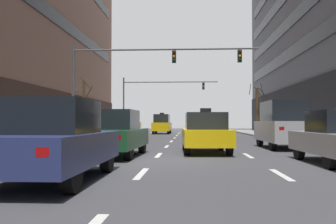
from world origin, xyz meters
TOP-DOWN VIEW (x-y plane):
  - ground_plane at (0.00, 0.00)m, footprint 120.00×120.00m
  - lane_stripe_l1_s3 at (-3.30, -3.00)m, footprint 0.16×2.00m
  - lane_stripe_l1_s4 at (-3.30, 2.00)m, footprint 0.16×2.00m
  - lane_stripe_l1_s5 at (-3.30, 7.00)m, footprint 0.16×2.00m
  - lane_stripe_l1_s6 at (-3.30, 12.00)m, footprint 0.16×2.00m
  - lane_stripe_l1_s7 at (-3.30, 17.00)m, footprint 0.16×2.00m
  - lane_stripe_l1_s8 at (-3.30, 22.00)m, footprint 0.16×2.00m
  - lane_stripe_l1_s9 at (-3.30, 27.00)m, footprint 0.16×2.00m
  - lane_stripe_l1_s10 at (-3.30, 32.00)m, footprint 0.16×2.00m
  - lane_stripe_l2_s3 at (0.00, -3.00)m, footprint 0.16×2.00m
  - lane_stripe_l2_s4 at (0.00, 2.00)m, footprint 0.16×2.00m
  - lane_stripe_l2_s5 at (0.00, 7.00)m, footprint 0.16×2.00m
  - lane_stripe_l2_s6 at (0.00, 12.00)m, footprint 0.16×2.00m
  - lane_stripe_l2_s7 at (0.00, 17.00)m, footprint 0.16×2.00m
  - lane_stripe_l2_s8 at (0.00, 22.00)m, footprint 0.16×2.00m
  - lane_stripe_l2_s9 at (0.00, 27.00)m, footprint 0.16×2.00m
  - lane_stripe_l2_s10 at (0.00, 32.00)m, footprint 0.16×2.00m
  - lane_stripe_l3_s3 at (3.30, -3.00)m, footprint 0.16×2.00m
  - lane_stripe_l3_s4 at (3.30, 2.00)m, footprint 0.16×2.00m
  - lane_stripe_l3_s5 at (3.30, 7.00)m, footprint 0.16×2.00m
  - lane_stripe_l3_s6 at (3.30, 12.00)m, footprint 0.16×2.00m
  - lane_stripe_l3_s7 at (3.30, 17.00)m, footprint 0.16×2.00m
  - lane_stripe_l3_s8 at (3.30, 22.00)m, footprint 0.16×2.00m
  - lane_stripe_l3_s9 at (3.30, 27.00)m, footprint 0.16×2.00m
  - lane_stripe_l3_s10 at (3.30, 32.00)m, footprint 0.16×2.00m
  - car_driving_1 at (-1.57, 1.39)m, footprint 2.02×4.51m
  - taxi_driving_2 at (1.80, 3.27)m, footprint 1.97×4.38m
  - taxi_driving_3 at (-1.72, 27.13)m, footprint 1.83×4.22m
  - car_driving_4 at (-1.71, -4.27)m, footprint 1.91×4.56m
  - taxi_driving_5 at (-5.09, 26.44)m, footprint 1.99×4.42m
  - car_parked_2 at (5.56, 5.89)m, footprint 1.97×4.60m
  - traffic_signal_0 at (-2.35, 13.96)m, footprint 13.00×0.35m
  - traffic_signal_1 at (-3.31, 34.21)m, footprint 11.70×0.34m
  - street_tree_0 at (-7.88, 19.63)m, footprint 1.91×1.85m
  - street_tree_1 at (7.89, 25.79)m, footprint 1.88×1.87m
  - pedestrian_0 at (8.54, 15.29)m, footprint 0.30×0.51m

SIDE VIEW (x-z plane):
  - ground_plane at x=0.00m, z-range 0.00..0.00m
  - lane_stripe_l1_s3 at x=-3.30m, z-range 0.00..0.01m
  - lane_stripe_l1_s4 at x=-3.30m, z-range 0.00..0.01m
  - lane_stripe_l1_s5 at x=-3.30m, z-range 0.00..0.01m
  - lane_stripe_l1_s6 at x=-3.30m, z-range 0.00..0.01m
  - lane_stripe_l1_s7 at x=-3.30m, z-range 0.00..0.01m
  - lane_stripe_l1_s8 at x=-3.30m, z-range 0.00..0.01m
  - lane_stripe_l1_s9 at x=-3.30m, z-range 0.00..0.01m
  - lane_stripe_l1_s10 at x=-3.30m, z-range 0.00..0.01m
  - lane_stripe_l2_s3 at x=0.00m, z-range 0.00..0.01m
  - lane_stripe_l2_s4 at x=0.00m, z-range 0.00..0.01m
  - lane_stripe_l2_s5 at x=0.00m, z-range 0.00..0.01m
  - lane_stripe_l2_s6 at x=0.00m, z-range 0.00..0.01m
  - lane_stripe_l2_s7 at x=0.00m, z-range 0.00..0.01m
  - lane_stripe_l2_s8 at x=0.00m, z-range 0.00..0.01m
  - lane_stripe_l2_s9 at x=0.00m, z-range 0.00..0.01m
  - lane_stripe_l2_s10 at x=0.00m, z-range 0.00..0.01m
  - lane_stripe_l3_s3 at x=3.30m, z-range 0.00..0.01m
  - lane_stripe_l3_s4 at x=3.30m, z-range 0.00..0.01m
  - lane_stripe_l3_s5 at x=3.30m, z-range 0.00..0.01m
  - lane_stripe_l3_s6 at x=3.30m, z-range 0.00..0.01m
  - lane_stripe_l3_s7 at x=3.30m, z-range 0.00..0.01m
  - lane_stripe_l3_s8 at x=3.30m, z-range 0.00..0.01m
  - lane_stripe_l3_s9 at x=3.30m, z-range 0.00..0.01m
  - lane_stripe_l3_s10 at x=3.30m, z-range 0.00..0.01m
  - taxi_driving_2 at x=1.80m, z-range -0.10..1.69m
  - car_driving_1 at x=-1.57m, z-range -0.01..1.66m
  - car_driving_4 at x=-1.71m, z-range -0.01..1.70m
  - taxi_driving_3 at x=-1.72m, z-range -0.09..2.11m
  - taxi_driving_5 at x=-5.09m, z-range -0.09..2.19m
  - car_parked_2 at x=5.56m, z-range -0.01..2.21m
  - pedestrian_0 at x=8.54m, z-range 0.28..2.00m
  - street_tree_1 at x=7.89m, z-range 0.02..5.02m
  - street_tree_0 at x=-7.88m, z-range 0.12..5.04m
  - traffic_signal_1 at x=-3.31m, z-range 1.50..8.09m
  - traffic_signal_0 at x=-2.35m, z-range 1.71..8.34m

